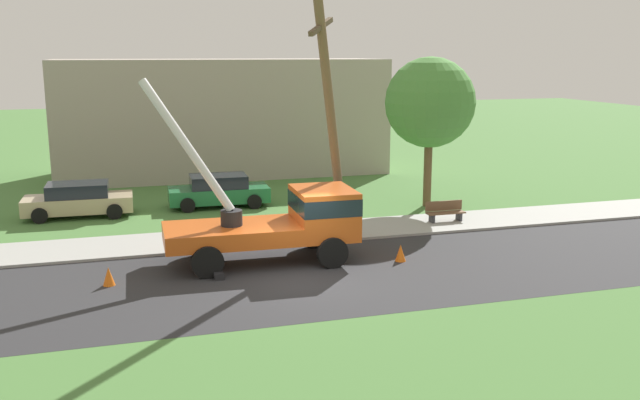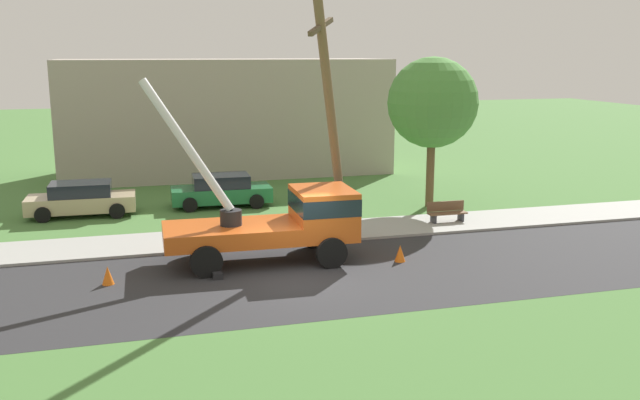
% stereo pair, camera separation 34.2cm
% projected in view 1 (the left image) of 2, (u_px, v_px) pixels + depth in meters
% --- Properties ---
extents(ground_plane, '(120.00, 120.00, 0.00)m').
position_uv_depth(ground_plane, '(236.00, 200.00, 32.62)').
color(ground_plane, '#477538').
extents(road_asphalt, '(80.00, 7.17, 0.01)m').
position_uv_depth(road_asphalt, '(302.00, 278.00, 21.37)').
color(road_asphalt, '#2B2B2D').
rests_on(road_asphalt, ground).
extents(sidewalk_strip, '(80.00, 2.90, 0.10)m').
position_uv_depth(sidewalk_strip, '(268.00, 236.00, 26.08)').
color(sidewalk_strip, '#9E9E99').
rests_on(sidewalk_strip, ground).
extents(utility_truck, '(6.76, 3.21, 5.98)m').
position_uv_depth(utility_truck, '(286.00, 219.00, 22.92)').
color(utility_truck, '#C65119').
rests_on(utility_truck, ground).
extents(leaning_utility_pole, '(2.27, 2.73, 8.71)m').
position_uv_depth(leaning_utility_pole, '(331.00, 120.00, 24.06)').
color(leaning_utility_pole, brown).
rests_on(leaning_utility_pole, ground).
extents(traffic_cone_ahead, '(0.36, 0.36, 0.56)m').
position_uv_depth(traffic_cone_ahead, '(401.00, 253.00, 23.01)').
color(traffic_cone_ahead, orange).
rests_on(traffic_cone_ahead, ground).
extents(traffic_cone_behind, '(0.36, 0.36, 0.56)m').
position_uv_depth(traffic_cone_behind, '(109.00, 276.00, 20.60)').
color(traffic_cone_behind, orange).
rests_on(traffic_cone_behind, ground).
extents(parked_sedan_tan, '(4.44, 2.09, 1.42)m').
position_uv_depth(parked_sedan_tan, '(78.00, 200.00, 29.22)').
color(parked_sedan_tan, tan).
rests_on(parked_sedan_tan, ground).
extents(parked_sedan_green, '(4.45, 2.10, 1.42)m').
position_uv_depth(parked_sedan_green, '(219.00, 191.00, 31.14)').
color(parked_sedan_green, '#1E6638').
rests_on(parked_sedan_green, ground).
extents(park_bench, '(1.60, 0.45, 0.90)m').
position_uv_depth(park_bench, '(445.00, 212.00, 28.08)').
color(park_bench, brown).
rests_on(park_bench, ground).
extents(roadside_tree_far, '(3.95, 3.95, 6.60)m').
position_uv_depth(roadside_tree_far, '(430.00, 103.00, 30.40)').
color(roadside_tree_far, brown).
rests_on(roadside_tree_far, ground).
extents(lowrise_building_backdrop, '(18.00, 6.00, 6.40)m').
position_uv_depth(lowrise_building_backdrop, '(222.00, 117.00, 39.30)').
color(lowrise_building_backdrop, '#A5998C').
rests_on(lowrise_building_backdrop, ground).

